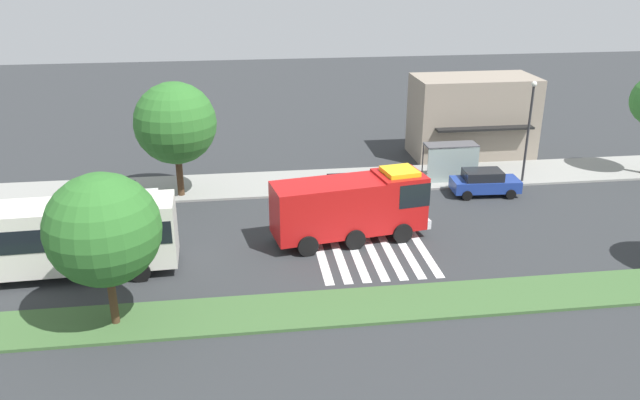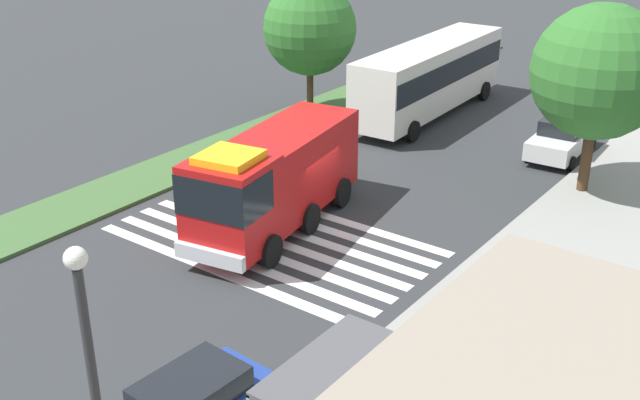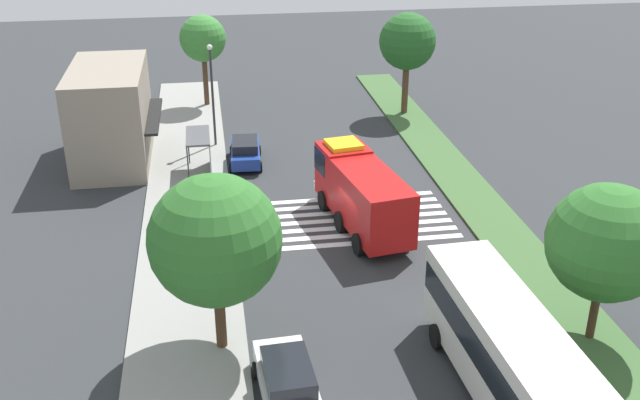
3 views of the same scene
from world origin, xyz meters
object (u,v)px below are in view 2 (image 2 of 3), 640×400
bus_stop_shelter (316,384)px  bench_near_shelter (410,348)px  fire_truck (271,178)px  transit_bus (430,74)px  bench_west_of_shelter (475,289)px  median_tree_far_west (310,28)px  sidewalk_tree_far_west (599,72)px  parked_car_mid (563,136)px

bus_stop_shelter → bench_near_shelter: bearing=179.7°
fire_truck → transit_bus: fire_truck is taller
bench_west_of_shelter → median_tree_far_west: 19.58m
fire_truck → bench_west_of_shelter: 8.08m
transit_bus → bus_stop_shelter: (23.22, 10.18, -0.27)m
bench_near_shelter → bench_west_of_shelter: 3.69m
bus_stop_shelter → bench_near_shelter: size_ratio=2.19×
bus_stop_shelter → bench_west_of_shelter: bus_stop_shelter is taller
sidewalk_tree_far_west → bench_near_shelter: bearing=1.5°
fire_truck → bench_near_shelter: bearing=53.3°
bus_stop_shelter → median_tree_far_west: 24.84m
bench_west_of_shelter → sidewalk_tree_far_west: bearing=-178.0°
transit_bus → bench_near_shelter: bearing=-154.2°
fire_truck → transit_bus: bearing=178.8°
parked_car_mid → bus_stop_shelter: (21.48, 2.55, 0.99)m
fire_truck → bus_stop_shelter: fire_truck is taller
bus_stop_shelter → bench_west_of_shelter: 7.80m
bus_stop_shelter → sidewalk_tree_far_west: 18.14m
fire_truck → sidewalk_tree_far_west: bearing=132.7°
bus_stop_shelter → bench_near_shelter: (-4.00, 0.02, -1.30)m
fire_truck → parked_car_mid: bearing=148.5°
sidewalk_tree_far_west → median_tree_far_west: (-1.71, -14.69, -0.41)m
bus_stop_shelter → bench_near_shelter: 4.20m
parked_car_mid → transit_bus: (-1.74, -7.63, 1.26)m
fire_truck → median_tree_far_west: size_ratio=1.32×
transit_bus → bus_stop_shelter: size_ratio=3.38×
parked_car_mid → median_tree_far_west: (1.87, -12.48, 3.53)m
fire_truck → parked_car_mid: size_ratio=1.85×
bus_stop_shelter → sidewalk_tree_far_west: sidewalk_tree_far_west is taller
bench_west_of_shelter → fire_truck: bearing=-92.7°
parked_car_mid → sidewalk_tree_far_west: 5.76m
transit_bus → bus_stop_shelter: transit_bus is taller
parked_car_mid → bench_near_shelter: parked_car_mid is taller
fire_truck → bench_near_shelter: size_ratio=5.46×
parked_car_mid → bench_west_of_shelter: size_ratio=2.96×
bench_west_of_shelter → bus_stop_shelter: bearing=-0.1°
fire_truck → bench_near_shelter: (4.06, 7.95, -1.42)m
fire_truck → parked_car_mid: 14.50m
bench_near_shelter → median_tree_far_west: size_ratio=0.24×
bus_stop_shelter → sidewalk_tree_far_west: (-17.90, -0.34, 2.95)m
parked_car_mid → bus_stop_shelter: bearing=3.7°
bench_near_shelter → bench_west_of_shelter: same height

